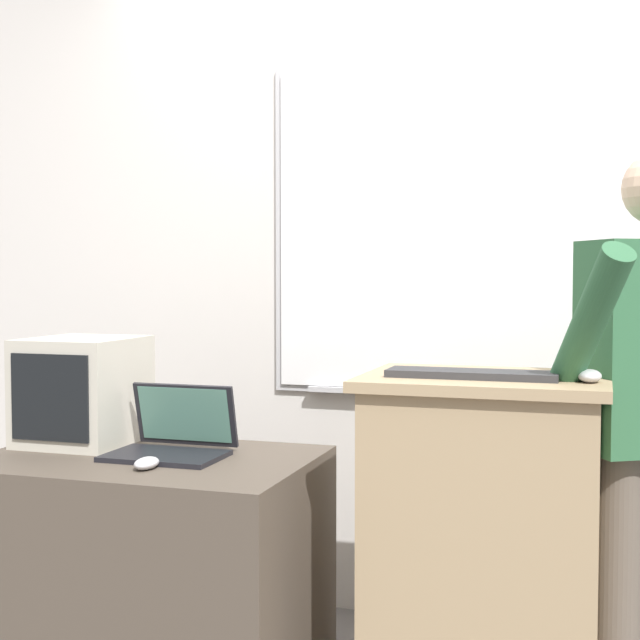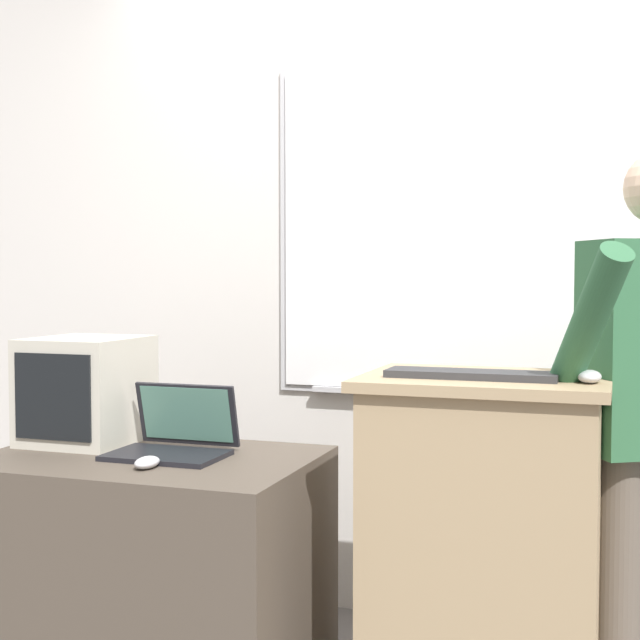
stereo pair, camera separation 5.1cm
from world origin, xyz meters
The scene contains 8 objects.
back_wall centered at (0.03, 1.23, 1.37)m, with size 6.40×0.17×2.73m.
lectern_podium centered at (0.31, 0.43, 0.51)m, with size 0.67×0.52×1.01m.
side_desk centered at (-0.70, 0.33, 0.37)m, with size 1.00×0.68×0.73m.
laptop centered at (-0.63, 0.38, 0.79)m, with size 0.35×0.28×0.21m.
wireless_keyboard centered at (0.28, 0.36, 1.02)m, with size 0.46×0.13×0.02m.
computer_mouse_by_laptop centered at (-0.61, 0.17, 0.75)m, with size 0.06×0.10×0.03m.
computer_mouse_by_keyboard centered at (0.59, 0.35, 1.02)m, with size 0.06×0.10×0.03m.
crt_monitor centered at (-1.00, 0.47, 0.91)m, with size 0.33×0.37×0.35m.
Camera 2 is at (0.67, -2.05, 1.28)m, focal length 50.00 mm.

